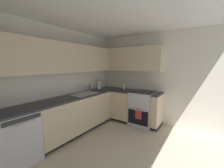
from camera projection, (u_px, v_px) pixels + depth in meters
The scene contains 17 objects.
ground_plane at pixel (114, 163), 2.42m from camera, with size 4.10×3.34×0.02m, color beige.
wall_back at pixel (51, 83), 3.19m from camera, with size 4.20×0.05×2.50m, color silver.
wall_right at pixel (155, 79), 3.95m from camera, with size 0.05×3.44×2.50m, color silver.
ceiling at pixel (115, 4), 2.08m from camera, with size 4.20×3.44×0.05m, color white.
dishwasher at pixel (16, 138), 2.37m from camera, with size 0.60×0.63×0.88m.
lower_cabinets_back at pixel (77, 115), 3.47m from camera, with size 2.05×0.62×0.88m.
countertop_back at pixel (76, 96), 3.40m from camera, with size 3.26×0.60×0.04m, color #2D2D33.
lower_cabinets_right at pixel (131, 107), 4.11m from camera, with size 0.62×1.34×0.88m.
countertop_right at pixel (131, 91), 4.05m from camera, with size 0.60×1.34×0.03m.
oven_range at pixel (143, 108), 3.93m from camera, with size 0.68×0.62×1.06m.
upper_cabinets_back at pixel (65, 58), 3.22m from camera, with size 2.94×0.34×0.66m.
upper_cabinets_right at pixel (129, 59), 4.13m from camera, with size 0.32×1.89×0.66m.
sink at pixel (85, 96), 3.61m from camera, with size 0.67×0.40×0.10m.
faucet at pixel (79, 88), 3.70m from camera, with size 0.07×0.16×0.21m.
soap_bottle at pixel (90, 88), 4.05m from camera, with size 0.06×0.06×0.18m.
paper_towel_roll at pixel (99, 85), 4.35m from camera, with size 0.11×0.11×0.30m.
oil_bottle at pixel (124, 87), 4.16m from camera, with size 0.08×0.08×0.22m.
Camera 1 is at (-1.86, -1.20, 1.65)m, focal length 22.82 mm.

